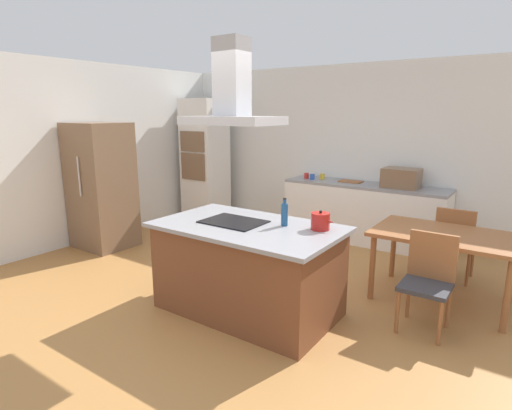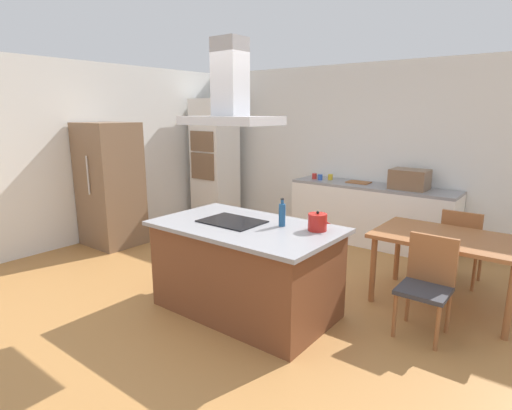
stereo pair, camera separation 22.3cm
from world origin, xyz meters
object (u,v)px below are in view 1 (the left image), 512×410
object	(u,v)px
refrigerator	(101,186)
coffee_mug_blue	(312,177)
cooktop	(234,222)
wall_oven_stack	(205,159)
countertop_microwave	(401,178)
tea_kettle	(320,221)
dining_table	(445,241)
chair_facing_back_wall	(455,239)
olive_oil_bottle	(285,214)
chair_facing_island	(428,276)
coffee_mug_yellow	(322,176)
cutting_board	(351,181)
range_hood	(232,97)
coffee_mug_red	(306,176)

from	to	relation	value
refrigerator	coffee_mug_blue	bearing A→B (deg)	46.29
cooktop	wall_oven_stack	distance (m)	3.80
countertop_microwave	coffee_mug_blue	size ratio (longest dim) A/B	5.56
tea_kettle	countertop_microwave	xyz separation A→B (m)	(-0.01, 2.62, 0.06)
refrigerator	dining_table	xyz separation A→B (m)	(4.52, 0.88, -0.24)
wall_oven_stack	dining_table	bearing A→B (deg)	-16.29
wall_oven_stack	chair_facing_back_wall	bearing A→B (deg)	-8.11
olive_oil_bottle	chair_facing_island	bearing A→B (deg)	22.13
coffee_mug_blue	coffee_mug_yellow	xyz separation A→B (m)	(0.12, 0.12, 0.00)
countertop_microwave	refrigerator	xyz separation A→B (m)	(-3.62, -2.41, -0.13)
cooktop	refrigerator	distance (m)	2.84
coffee_mug_yellow	cutting_board	bearing A→B (deg)	0.33
tea_kettle	range_hood	size ratio (longest dim) A/B	0.25
tea_kettle	chair_facing_back_wall	distance (m)	2.03
tea_kettle	dining_table	size ratio (longest dim) A/B	0.16
coffee_mug_red	coffee_mug_yellow	xyz separation A→B (m)	(0.25, 0.08, 0.00)
coffee_mug_red	range_hood	bearing A→B (deg)	-76.20
coffee_mug_yellow	refrigerator	world-z (taller)	refrigerator
olive_oil_bottle	wall_oven_stack	world-z (taller)	wall_oven_stack
cooktop	dining_table	world-z (taller)	cooktop
olive_oil_bottle	range_hood	distance (m)	1.20
olive_oil_bottle	coffee_mug_yellow	world-z (taller)	olive_oil_bottle
tea_kettle	wall_oven_stack	bearing A→B (deg)	146.05
olive_oil_bottle	coffee_mug_blue	distance (m)	2.83
countertop_microwave	cutting_board	bearing A→B (deg)	176.33
chair_facing_island	coffee_mug_yellow	bearing A→B (deg)	134.03
olive_oil_bottle	cutting_board	distance (m)	2.79
cutting_board	chair_facing_island	size ratio (longest dim) A/B	0.38
countertop_microwave	refrigerator	bearing A→B (deg)	-146.29
coffee_mug_blue	coffee_mug_yellow	bearing A→B (deg)	45.95
range_hood	olive_oil_bottle	bearing A→B (deg)	20.40
cooktop	refrigerator	world-z (taller)	refrigerator
tea_kettle	coffee_mug_yellow	xyz separation A→B (m)	(-1.27, 2.67, -0.03)
countertop_microwave	dining_table	distance (m)	1.82
coffee_mug_yellow	cutting_board	world-z (taller)	coffee_mug_yellow
wall_oven_stack	coffee_mug_yellow	bearing A→B (deg)	7.04
olive_oil_bottle	chair_facing_island	world-z (taller)	olive_oil_bottle
tea_kettle	countertop_microwave	size ratio (longest dim) A/B	0.45
refrigerator	dining_table	bearing A→B (deg)	11.03
cutting_board	refrigerator	xyz separation A→B (m)	(-2.84, -2.46, 0.00)
cooktop	countertop_microwave	distance (m)	3.00
olive_oil_bottle	coffee_mug_yellow	distance (m)	2.90
cooktop	tea_kettle	distance (m)	0.86
dining_table	countertop_microwave	bearing A→B (deg)	120.61
olive_oil_bottle	dining_table	bearing A→B (deg)	43.35
countertop_microwave	coffee_mug_red	size ratio (longest dim) A/B	5.56
countertop_microwave	cutting_board	xyz separation A→B (m)	(-0.78, 0.05, -0.13)
wall_oven_stack	dining_table	xyz separation A→B (m)	(4.44, -1.30, -0.43)
coffee_mug_blue	chair_facing_back_wall	distance (m)	2.46
cooktop	olive_oil_bottle	bearing A→B (deg)	20.40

